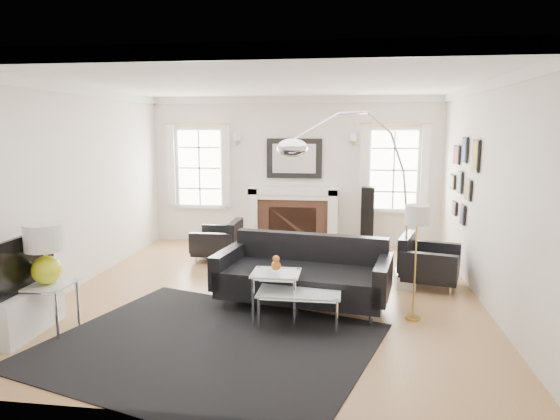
# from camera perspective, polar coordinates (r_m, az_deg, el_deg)

# --- Properties ---
(floor) EXTENTS (6.00, 6.00, 0.00)m
(floor) POSITION_cam_1_polar(r_m,az_deg,el_deg) (6.90, -1.10, -9.42)
(floor) COLOR #AA7F47
(floor) RESTS_ON ground
(back_wall) EXTENTS (5.50, 0.04, 2.80)m
(back_wall) POSITION_cam_1_polar(r_m,az_deg,el_deg) (9.54, 1.66, 4.43)
(back_wall) COLOR silver
(back_wall) RESTS_ON floor
(front_wall) EXTENTS (5.50, 0.04, 2.80)m
(front_wall) POSITION_cam_1_polar(r_m,az_deg,el_deg) (3.69, -8.38, -3.62)
(front_wall) COLOR silver
(front_wall) RESTS_ON floor
(left_wall) EXTENTS (0.04, 6.00, 2.80)m
(left_wall) POSITION_cam_1_polar(r_m,az_deg,el_deg) (7.51, -22.35, 2.39)
(left_wall) COLOR silver
(left_wall) RESTS_ON floor
(right_wall) EXTENTS (0.04, 6.00, 2.80)m
(right_wall) POSITION_cam_1_polar(r_m,az_deg,el_deg) (6.73, 22.68, 1.63)
(right_wall) COLOR silver
(right_wall) RESTS_ON floor
(ceiling) EXTENTS (5.50, 6.00, 0.02)m
(ceiling) POSITION_cam_1_polar(r_m,az_deg,el_deg) (6.56, -1.18, 14.43)
(ceiling) COLOR white
(ceiling) RESTS_ON back_wall
(crown_molding) EXTENTS (5.50, 6.00, 0.12)m
(crown_molding) POSITION_cam_1_polar(r_m,az_deg,el_deg) (6.55, -1.17, 13.90)
(crown_molding) COLOR white
(crown_molding) RESTS_ON back_wall
(fireplace) EXTENTS (1.70, 0.69, 1.11)m
(fireplace) POSITION_cam_1_polar(r_m,az_deg,el_deg) (9.45, 1.50, -0.87)
(fireplace) COLOR white
(fireplace) RESTS_ON floor
(mantel_mirror) EXTENTS (1.05, 0.07, 0.75)m
(mantel_mirror) POSITION_cam_1_polar(r_m,az_deg,el_deg) (9.48, 1.64, 5.91)
(mantel_mirror) COLOR black
(mantel_mirror) RESTS_ON back_wall
(window_left) EXTENTS (1.24, 0.15, 1.62)m
(window_left) POSITION_cam_1_polar(r_m,az_deg,el_deg) (9.86, -9.16, 4.81)
(window_left) COLOR white
(window_left) RESTS_ON back_wall
(window_right) EXTENTS (1.24, 0.15, 1.62)m
(window_right) POSITION_cam_1_polar(r_m,az_deg,el_deg) (9.47, 12.87, 4.52)
(window_right) COLOR white
(window_right) RESTS_ON back_wall
(gallery_wall) EXTENTS (0.04, 1.73, 1.29)m
(gallery_wall) POSITION_cam_1_polar(r_m,az_deg,el_deg) (7.96, 20.15, 3.84)
(gallery_wall) COLOR black
(gallery_wall) RESTS_ON right_wall
(tv_unit) EXTENTS (0.35, 1.00, 1.09)m
(tv_unit) POSITION_cam_1_polar(r_m,az_deg,el_deg) (6.17, -27.18, -9.57)
(tv_unit) COLOR white
(tv_unit) RESTS_ON floor
(area_rug) EXTENTS (3.86, 3.50, 0.01)m
(area_rug) POSITION_cam_1_polar(r_m,az_deg,el_deg) (5.38, -8.24, -15.05)
(area_rug) COLOR black
(area_rug) RESTS_ON floor
(sofa) EXTENTS (2.27, 1.31, 0.70)m
(sofa) POSITION_cam_1_polar(r_m,az_deg,el_deg) (6.37, 2.76, -7.46)
(sofa) COLOR black
(sofa) RESTS_ON floor
(armchair_left) EXTENTS (0.76, 0.84, 0.56)m
(armchair_left) POSITION_cam_1_polar(r_m,az_deg,el_deg) (8.55, -6.86, -3.61)
(armchair_left) COLOR black
(armchair_left) RESTS_ON floor
(armchair_right) EXTENTS (0.98, 1.04, 0.59)m
(armchair_right) POSITION_cam_1_polar(r_m,az_deg,el_deg) (7.41, 16.36, -5.82)
(armchair_right) COLOR black
(armchair_right) RESTS_ON floor
(coffee_table) EXTENTS (0.93, 0.93, 0.41)m
(coffee_table) POSITION_cam_1_polar(r_m,az_deg,el_deg) (5.88, 2.43, -8.89)
(coffee_table) COLOR silver
(coffee_table) RESTS_ON floor
(side_table_left) EXTENTS (0.50, 0.50, 0.54)m
(side_table_left) POSITION_cam_1_polar(r_m,az_deg,el_deg) (6.07, -24.94, -8.62)
(side_table_left) COLOR silver
(side_table_left) RESTS_ON floor
(nesting_table) EXTENTS (0.54, 0.46, 0.60)m
(nesting_table) POSITION_cam_1_polar(r_m,az_deg,el_deg) (5.75, -0.45, -8.28)
(nesting_table) COLOR silver
(nesting_table) RESTS_ON floor
(gourd_lamp) EXTENTS (0.42, 0.42, 0.67)m
(gourd_lamp) POSITION_cam_1_polar(r_m,az_deg,el_deg) (5.94, -25.27, -4.11)
(gourd_lamp) COLOR yellow
(gourd_lamp) RESTS_ON side_table_left
(orange_vase) EXTENTS (0.11, 0.11, 0.18)m
(orange_vase) POSITION_cam_1_polar(r_m,az_deg,el_deg) (5.69, -0.45, -6.17)
(orange_vase) COLOR #C96219
(orange_vase) RESTS_ON nesting_table
(arc_floor_lamp) EXTENTS (1.78, 1.65, 2.52)m
(arc_floor_lamp) POSITION_cam_1_polar(r_m,az_deg,el_deg) (6.42, 8.56, 1.58)
(arc_floor_lamp) COLOR white
(arc_floor_lamp) RESTS_ON floor
(stick_floor_lamp) EXTENTS (0.27, 0.27, 1.36)m
(stick_floor_lamp) POSITION_cam_1_polar(r_m,az_deg,el_deg) (5.89, 15.40, -1.21)
(stick_floor_lamp) COLOR gold
(stick_floor_lamp) RESTS_ON floor
(speaker_tower) EXTENTS (0.25, 0.25, 1.16)m
(speaker_tower) POSITION_cam_1_polar(r_m,az_deg,el_deg) (9.26, 9.95, -0.98)
(speaker_tower) COLOR black
(speaker_tower) RESTS_ON floor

